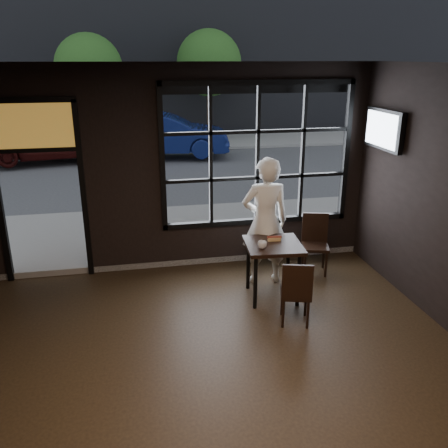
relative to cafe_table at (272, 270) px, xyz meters
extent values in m
cube|color=black|center=(-1.09, -2.18, -0.42)|extent=(6.00, 7.00, 0.02)
cube|color=black|center=(-1.09, -2.18, 2.80)|extent=(6.00, 7.00, 0.02)
cube|color=black|center=(0.11, 1.32, 1.39)|extent=(3.06, 0.12, 2.28)
cube|color=orange|center=(-3.19, 1.32, 1.94)|extent=(1.20, 0.06, 0.70)
cube|color=#545456|center=(-1.09, 21.82, -0.43)|extent=(60.00, 41.00, 0.04)
cube|color=black|center=(0.00, 0.00, 0.00)|extent=(0.82, 0.82, 0.83)
cube|color=black|center=(0.09, -0.71, 0.03)|extent=(0.47, 0.47, 0.88)
cube|color=black|center=(0.90, 0.66, 0.06)|extent=(0.50, 0.50, 0.94)
imported|color=white|center=(0.02, 0.52, 0.55)|extent=(0.71, 0.48, 1.93)
imported|color=silver|center=(-0.20, -0.13, 0.46)|extent=(0.14, 0.14, 0.10)
cube|color=black|center=(1.84, 0.61, 1.84)|extent=(0.11, 1.00, 0.59)
imported|color=navy|center=(-0.69, 10.15, 0.39)|extent=(4.44, 2.07, 1.41)
imported|color=#340B09|center=(-4.45, 10.13, 0.41)|extent=(4.47, 2.33, 1.45)
cylinder|color=#332114|center=(-3.11, 12.46, 0.68)|extent=(0.20, 0.20, 2.19)
sphere|color=#356B26|center=(-3.11, 12.46, 2.47)|extent=(2.39, 2.39, 2.39)
cylinder|color=#332114|center=(1.37, 13.27, 0.74)|extent=(0.21, 0.21, 2.30)
sphere|color=#377421|center=(1.37, 13.27, 2.61)|extent=(2.51, 2.51, 2.51)
camera|label=1|loc=(-1.87, -5.84, 2.85)|focal=38.00mm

